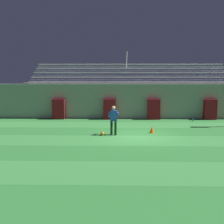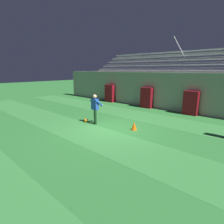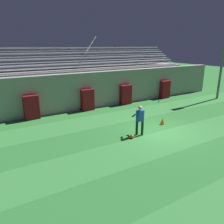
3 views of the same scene
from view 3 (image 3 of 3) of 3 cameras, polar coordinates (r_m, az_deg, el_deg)
name	(u,v)px [view 3 (image 3 of 3)]	position (r m, az deg, el deg)	size (l,w,h in m)	color
ground_plane	(158,131)	(13.05, 12.03, -4.76)	(80.00, 80.00, 0.00)	#2D7533
turf_stripe_mid	(175,138)	(12.21, 16.20, -6.62)	(28.00, 2.35, 0.01)	#38843D
turf_stripe_far	(126,115)	(15.52, 3.58, -0.85)	(28.00, 2.35, 0.01)	#38843D
back_wall	(104,89)	(17.75, -2.07, 6.10)	(24.00, 0.60, 2.80)	#999691
padding_pillar_gate_left	(88,100)	(16.63, -6.41, 3.17)	(0.96, 0.44, 1.61)	maroon
padding_pillar_gate_right	(126,95)	(18.32, 3.61, 4.53)	(0.96, 0.44, 1.61)	maroon
padding_pillar_far_left	(31,107)	(15.45, -20.29, 1.12)	(0.96, 0.44, 1.61)	maroon
padding_pillar_far_right	(165,89)	(21.11, 13.66, 5.75)	(0.96, 0.44, 1.61)	maroon
bleacher_stand	(91,83)	(19.78, -5.39, 7.48)	(18.00, 4.05, 5.43)	#999691
goalkeeper	(140,118)	(11.96, 7.25, -1.67)	(0.60, 0.58, 1.67)	#143319
soccer_ball	(132,136)	(11.75, 5.23, -6.36)	(0.22, 0.22, 0.22)	orange
traffic_cone	(163,121)	(14.06, 13.07, -2.32)	(0.30, 0.30, 0.42)	orange
water_bottle	(159,101)	(19.46, 12.15, 2.85)	(0.07, 0.07, 0.24)	#1E8CD8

